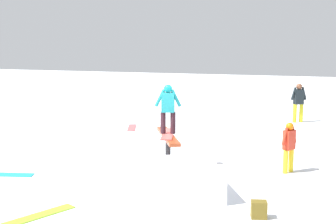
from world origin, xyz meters
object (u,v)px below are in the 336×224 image
at_px(bystander_black, 299,101).
at_px(loose_snowboard_coral, 132,128).
at_px(main_rider_on_rail, 168,110).
at_px(loose_snowboard_cyan, 5,175).
at_px(rail_feature, 168,140).
at_px(loose_snowboard_lime, 38,216).
at_px(bystander_red, 289,145).
at_px(backpack_on_snow, 259,210).

distance_m(bystander_black, loose_snowboard_coral, 6.79).
relative_size(main_rider_on_rail, loose_snowboard_cyan, 1.04).
xyz_separation_m(rail_feature, main_rider_on_rail, (0.00, 0.00, 0.80)).
height_order(loose_snowboard_lime, loose_snowboard_coral, same).
relative_size(bystander_black, loose_snowboard_cyan, 1.12).
xyz_separation_m(main_rider_on_rail, bystander_red, (0.50, -3.07, -0.82)).
height_order(bystander_red, loose_snowboard_lime, bystander_red).
height_order(rail_feature, loose_snowboard_coral, rail_feature).
bearing_deg(loose_snowboard_lime, loose_snowboard_cyan, -105.55).
bearing_deg(loose_snowboard_lime, backpack_on_snow, 133.15).
distance_m(loose_snowboard_cyan, loose_snowboard_lime, 3.14).
height_order(bystander_black, loose_snowboard_cyan, bystander_black).
relative_size(rail_feature, loose_snowboard_cyan, 1.47).
bearing_deg(bystander_red, loose_snowboard_lime, 167.37).
height_order(loose_snowboard_cyan, loose_snowboard_lime, same).
xyz_separation_m(rail_feature, bystander_red, (0.50, -3.07, -0.02)).
bearing_deg(loose_snowboard_coral, loose_snowboard_lime, 171.18).
bearing_deg(loose_snowboard_coral, bystander_red, -143.92).
height_order(rail_feature, bystander_black, bystander_black).
bearing_deg(bystander_black, backpack_on_snow, 57.73).
distance_m(rail_feature, bystander_red, 3.11).
xyz_separation_m(main_rider_on_rail, loose_snowboard_lime, (-3.92, 1.47, -1.54)).
distance_m(loose_snowboard_cyan, backpack_on_snow, 6.49).
bearing_deg(backpack_on_snow, loose_snowboard_coral, -66.28).
xyz_separation_m(bystander_red, backpack_on_snow, (-3.29, 0.41, -0.56)).
height_order(loose_snowboard_coral, backpack_on_snow, backpack_on_snow).
distance_m(main_rider_on_rail, loose_snowboard_cyan, 4.42).
bearing_deg(rail_feature, bystander_black, -47.75).
bearing_deg(loose_snowboard_cyan, main_rider_on_rail, 13.30).
distance_m(bystander_red, loose_snowboard_cyan, 7.22).
distance_m(rail_feature, backpack_on_snow, 3.90).
bearing_deg(bystander_black, loose_snowboard_coral, -2.89).
height_order(main_rider_on_rail, bystander_black, main_rider_on_rail).
relative_size(bystander_black, loose_snowboard_lime, 1.03).
bearing_deg(bystander_red, backpack_on_snow, -154.07).
xyz_separation_m(main_rider_on_rail, loose_snowboard_cyan, (-1.77, 3.75, -1.54)).
xyz_separation_m(bystander_black, loose_snowboard_cyan, (-9.60, 6.90, -0.87)).
xyz_separation_m(bystander_black, loose_snowboard_coral, (-3.02, 6.02, -0.87)).
bearing_deg(loose_snowboard_cyan, loose_snowboard_coral, 70.37).
height_order(loose_snowboard_lime, backpack_on_snow, backpack_on_snow).
relative_size(bystander_black, backpack_on_snow, 4.63).
relative_size(rail_feature, loose_snowboard_lime, 1.35).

